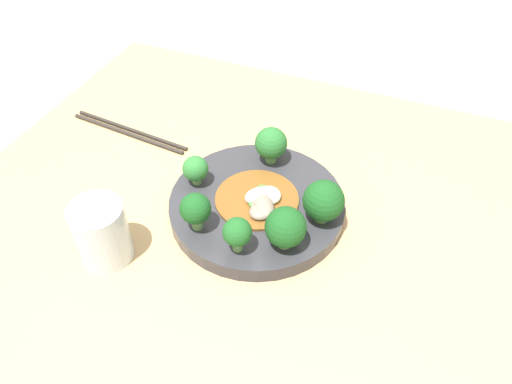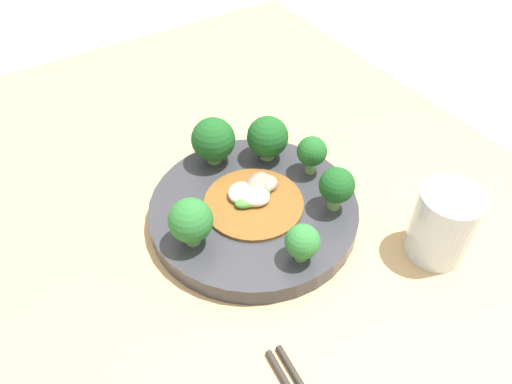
{
  "view_description": "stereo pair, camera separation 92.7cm",
  "coord_description": "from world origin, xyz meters",
  "px_view_note": "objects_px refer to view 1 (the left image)",
  "views": [
    {
      "loc": [
        0.17,
        -0.49,
        1.3
      ],
      "look_at": [
        -0.03,
        -0.0,
        0.78
      ],
      "focal_mm": 35.0,
      "sensor_mm": 36.0,
      "label": 1
    },
    {
      "loc": [
        -0.41,
        0.23,
        1.22
      ],
      "look_at": [
        -0.03,
        -0.0,
        0.78
      ],
      "focal_mm": 35.0,
      "sensor_mm": 36.0,
      "label": 2
    }
  ],
  "objects_px": {
    "plate": "(256,207)",
    "broccoli_west": "(195,169)",
    "chopsticks": "(129,132)",
    "broccoli_southwest": "(195,209)",
    "broccoli_east": "(324,200)",
    "broccoli_south": "(237,233)",
    "drinking_glass": "(102,233)",
    "stirfry_center": "(260,200)",
    "broccoli_north": "(271,144)",
    "broccoli_southeast": "(286,228)"
  },
  "relations": [
    {
      "from": "chopsticks",
      "to": "plate",
      "type": "bearing_deg",
      "value": -18.65
    },
    {
      "from": "plate",
      "to": "broccoli_west",
      "type": "relative_size",
      "value": 5.43
    },
    {
      "from": "broccoli_west",
      "to": "drinking_glass",
      "type": "relative_size",
      "value": 0.53
    },
    {
      "from": "broccoli_east",
      "to": "broccoli_southwest",
      "type": "distance_m",
      "value": 0.18
    },
    {
      "from": "broccoli_east",
      "to": "broccoli_southwest",
      "type": "xyz_separation_m",
      "value": [
        -0.16,
        -0.09,
        0.0
      ]
    },
    {
      "from": "plate",
      "to": "broccoli_southwest",
      "type": "height_order",
      "value": "broccoli_southwest"
    },
    {
      "from": "broccoli_east",
      "to": "drinking_glass",
      "type": "relative_size",
      "value": 0.72
    },
    {
      "from": "chopsticks",
      "to": "broccoli_north",
      "type": "bearing_deg",
      "value": -0.32
    },
    {
      "from": "broccoli_south",
      "to": "broccoli_southeast",
      "type": "bearing_deg",
      "value": 29.65
    },
    {
      "from": "plate",
      "to": "chopsticks",
      "type": "xyz_separation_m",
      "value": [
        -0.29,
        0.1,
        -0.01
      ]
    },
    {
      "from": "broccoli_east",
      "to": "stirfry_center",
      "type": "xyz_separation_m",
      "value": [
        -0.09,
        -0.01,
        -0.03
      ]
    },
    {
      "from": "broccoli_southwest",
      "to": "stirfry_center",
      "type": "relative_size",
      "value": 0.47
    },
    {
      "from": "broccoli_west",
      "to": "chopsticks",
      "type": "relative_size",
      "value": 0.2
    },
    {
      "from": "broccoli_south",
      "to": "plate",
      "type": "bearing_deg",
      "value": 97.02
    },
    {
      "from": "broccoli_south",
      "to": "drinking_glass",
      "type": "relative_size",
      "value": 0.6
    },
    {
      "from": "broccoli_south",
      "to": "broccoli_west",
      "type": "xyz_separation_m",
      "value": [
        -0.11,
        0.1,
        -0.01
      ]
    },
    {
      "from": "broccoli_west",
      "to": "drinking_glass",
      "type": "height_order",
      "value": "drinking_glass"
    },
    {
      "from": "broccoli_west",
      "to": "broccoli_east",
      "type": "bearing_deg",
      "value": 0.94
    },
    {
      "from": "broccoli_west",
      "to": "chopsticks",
      "type": "distance_m",
      "value": 0.22
    },
    {
      "from": "broccoli_east",
      "to": "chopsticks",
      "type": "height_order",
      "value": "broccoli_east"
    },
    {
      "from": "drinking_glass",
      "to": "broccoli_southwest",
      "type": "bearing_deg",
      "value": 35.57
    },
    {
      "from": "stirfry_center",
      "to": "drinking_glass",
      "type": "bearing_deg",
      "value": -138.32
    },
    {
      "from": "broccoli_north",
      "to": "broccoli_southwest",
      "type": "bearing_deg",
      "value": -104.32
    },
    {
      "from": "broccoli_southwest",
      "to": "chopsticks",
      "type": "height_order",
      "value": "broccoli_southwest"
    },
    {
      "from": "chopsticks",
      "to": "broccoli_south",
      "type": "bearing_deg",
      "value": -32.52
    },
    {
      "from": "broccoli_north",
      "to": "chopsticks",
      "type": "distance_m",
      "value": 0.28
    },
    {
      "from": "broccoli_north",
      "to": "broccoli_east",
      "type": "distance_m",
      "value": 0.15
    },
    {
      "from": "drinking_glass",
      "to": "broccoli_south",
      "type": "bearing_deg",
      "value": 18.94
    },
    {
      "from": "stirfry_center",
      "to": "chopsticks",
      "type": "xyz_separation_m",
      "value": [
        -0.3,
        0.1,
        -0.03
      ]
    },
    {
      "from": "broccoli_southeast",
      "to": "broccoli_east",
      "type": "height_order",
      "value": "broccoli_east"
    },
    {
      "from": "broccoli_south",
      "to": "broccoli_southwest",
      "type": "xyz_separation_m",
      "value": [
        -0.07,
        0.02,
        0.0
      ]
    },
    {
      "from": "broccoli_north",
      "to": "drinking_glass",
      "type": "xyz_separation_m",
      "value": [
        -0.15,
        -0.25,
        -0.01
      ]
    },
    {
      "from": "broccoli_southwest",
      "to": "chopsticks",
      "type": "relative_size",
      "value": 0.25
    },
    {
      "from": "broccoli_southeast",
      "to": "stirfry_center",
      "type": "bearing_deg",
      "value": 135.28
    },
    {
      "from": "plate",
      "to": "broccoli_southeast",
      "type": "distance_m",
      "value": 0.1
    },
    {
      "from": "broccoli_south",
      "to": "broccoli_east",
      "type": "distance_m",
      "value": 0.13
    },
    {
      "from": "chopsticks",
      "to": "stirfry_center",
      "type": "bearing_deg",
      "value": -18.56
    },
    {
      "from": "broccoli_north",
      "to": "drinking_glass",
      "type": "bearing_deg",
      "value": -120.93
    },
    {
      "from": "plate",
      "to": "broccoli_south",
      "type": "height_order",
      "value": "broccoli_south"
    },
    {
      "from": "broccoli_southwest",
      "to": "stirfry_center",
      "type": "height_order",
      "value": "broccoli_southwest"
    },
    {
      "from": "broccoli_southeast",
      "to": "chopsticks",
      "type": "relative_size",
      "value": 0.26
    },
    {
      "from": "broccoli_southeast",
      "to": "drinking_glass",
      "type": "relative_size",
      "value": 0.69
    },
    {
      "from": "plate",
      "to": "broccoli_southwest",
      "type": "xyz_separation_m",
      "value": [
        -0.06,
        -0.08,
        0.05
      ]
    },
    {
      "from": "stirfry_center",
      "to": "broccoli_south",
      "type": "bearing_deg",
      "value": -87.49
    },
    {
      "from": "stirfry_center",
      "to": "broccoli_east",
      "type": "bearing_deg",
      "value": 5.42
    },
    {
      "from": "chopsticks",
      "to": "broccoli_southeast",
      "type": "bearing_deg",
      "value": -24.07
    },
    {
      "from": "broccoli_west",
      "to": "stirfry_center",
      "type": "bearing_deg",
      "value": -2.91
    },
    {
      "from": "stirfry_center",
      "to": "drinking_glass",
      "type": "height_order",
      "value": "drinking_glass"
    },
    {
      "from": "broccoli_west",
      "to": "plate",
      "type": "bearing_deg",
      "value": -1.95
    },
    {
      "from": "stirfry_center",
      "to": "chopsticks",
      "type": "distance_m",
      "value": 0.31
    }
  ]
}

